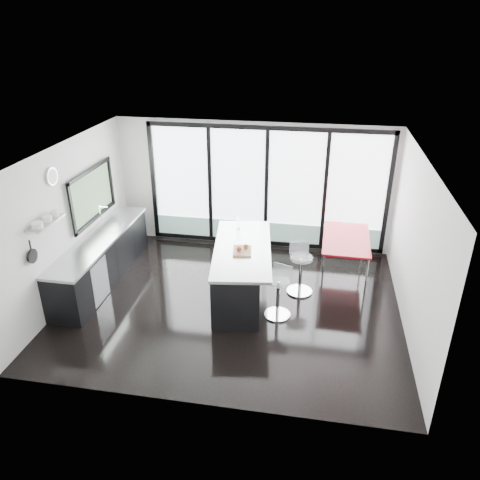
% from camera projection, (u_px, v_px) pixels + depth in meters
% --- Properties ---
extents(floor, '(6.00, 5.00, 0.00)m').
position_uv_depth(floor, '(232.00, 303.00, 8.57)').
color(floor, black).
rests_on(floor, ground).
extents(ceiling, '(6.00, 5.00, 0.00)m').
position_uv_depth(ceiling, '(230.00, 153.00, 7.35)').
color(ceiling, white).
rests_on(ceiling, wall_back).
extents(wall_back, '(6.00, 0.09, 2.80)m').
position_uv_depth(wall_back, '(265.00, 193.00, 10.16)').
color(wall_back, silver).
rests_on(wall_back, ground).
extents(wall_front, '(6.00, 0.00, 2.80)m').
position_uv_depth(wall_front, '(192.00, 318.00, 5.75)').
color(wall_front, silver).
rests_on(wall_front, ground).
extents(wall_left, '(0.26, 5.00, 2.80)m').
position_uv_depth(wall_left, '(75.00, 208.00, 8.60)').
color(wall_left, silver).
rests_on(wall_left, ground).
extents(wall_right, '(0.00, 5.00, 2.80)m').
position_uv_depth(wall_right, '(415.00, 248.00, 7.49)').
color(wall_right, silver).
rests_on(wall_right, ground).
extents(counter_cabinets, '(0.69, 3.24, 1.36)m').
position_uv_depth(counter_cabinets, '(102.00, 259.00, 9.14)').
color(counter_cabinets, black).
rests_on(counter_cabinets, floor).
extents(island, '(1.34, 2.53, 1.28)m').
position_uv_depth(island, '(238.00, 271.00, 8.64)').
color(island, black).
rests_on(island, floor).
extents(bar_stool_near, '(0.59, 0.59, 0.73)m').
position_uv_depth(bar_stool_near, '(278.00, 298.00, 8.06)').
color(bar_stool_near, silver).
rests_on(bar_stool_near, floor).
extents(bar_stool_far, '(0.62, 0.62, 0.77)m').
position_uv_depth(bar_stool_far, '(300.00, 274.00, 8.75)').
color(bar_stool_far, silver).
rests_on(bar_stool_far, floor).
extents(red_table, '(0.93, 1.58, 0.84)m').
position_uv_depth(red_table, '(344.00, 257.00, 9.30)').
color(red_table, '#A50A14').
rests_on(red_table, floor).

